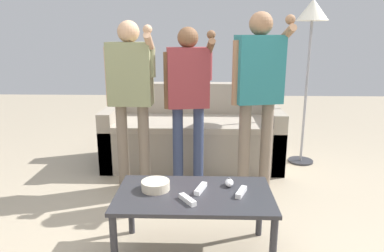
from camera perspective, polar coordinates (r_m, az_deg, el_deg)
ground_plane at (r=2.74m, az=0.30°, el=-16.67°), size 12.00×12.00×0.00m
couch at (r=3.99m, az=0.11°, el=-1.50°), size 1.91×0.84×0.87m
coffee_table at (r=2.31m, az=0.35°, el=-12.03°), size 1.00×0.56×0.44m
snack_bowl at (r=2.33m, az=-5.91°, el=-9.53°), size 0.19×0.19×0.06m
game_remote_nunchuk at (r=2.39m, az=6.05°, el=-9.10°), size 0.06×0.09×0.05m
floor_lamp at (r=4.02m, az=18.83°, el=15.49°), size 0.33×0.33×1.78m
player_left at (r=3.20m, az=-9.88°, el=6.28°), size 0.45×0.31×1.54m
player_center at (r=3.20m, az=-0.63°, el=5.89°), size 0.46×0.28×1.49m
player_right at (r=3.12m, az=10.69°, el=6.82°), size 0.50×0.30×1.61m
game_remote_wand_near at (r=2.17m, az=-0.73°, el=-11.83°), size 0.11×0.14×0.03m
game_remote_wand_far at (r=2.31m, az=1.41°, el=-10.09°), size 0.09×0.16×0.03m
game_remote_wand_spare at (r=2.29m, az=7.97°, el=-10.54°), size 0.09×0.15×0.03m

